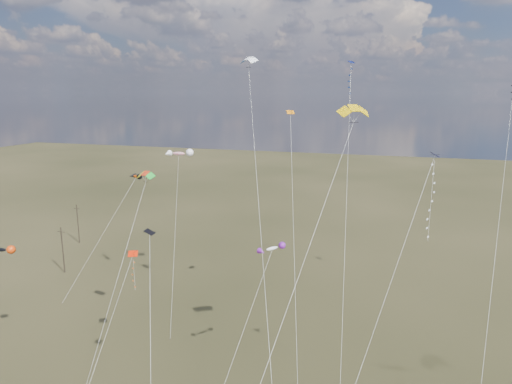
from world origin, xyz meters
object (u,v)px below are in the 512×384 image
(parafoil_yellow, at_px, (354,109))
(utility_pole_near, at_px, (63,250))
(diamond_black_high, at_px, (512,100))
(utility_pole_far, at_px, (78,223))
(novelty_black_orange, at_px, (0,250))

(parafoil_yellow, bearing_deg, utility_pole_near, 157.91)
(diamond_black_high, distance_m, parafoil_yellow, 25.95)
(utility_pole_near, distance_m, utility_pole_far, 16.12)
(parafoil_yellow, distance_m, novelty_black_orange, 41.42)
(utility_pole_far, bearing_deg, parafoil_yellow, -30.70)
(diamond_black_high, xyz_separation_m, novelty_black_orange, (-54.29, -22.61, -16.43))
(utility_pole_near, relative_size, novelty_black_orange, 0.60)
(utility_pole_near, bearing_deg, utility_pole_far, 119.74)
(utility_pole_far, distance_m, diamond_black_high, 78.66)
(diamond_black_high, bearing_deg, novelty_black_orange, -157.39)
(utility_pole_near, xyz_separation_m, novelty_black_orange, (11.02, -22.22, 8.61))
(utility_pole_far, height_order, diamond_black_high, diamond_black_high)
(utility_pole_near, height_order, diamond_black_high, diamond_black_high)
(diamond_black_high, relative_size, novelty_black_orange, 2.59)
(diamond_black_high, distance_m, novelty_black_orange, 61.06)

